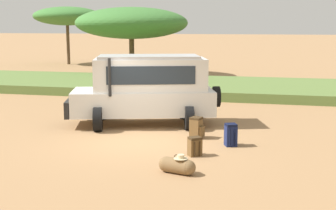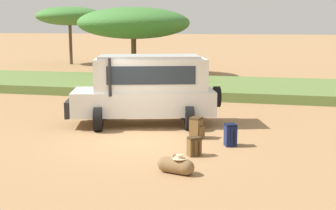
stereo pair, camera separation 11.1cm
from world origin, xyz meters
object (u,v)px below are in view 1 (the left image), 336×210
(backpack_cluster_center, at_px, (196,128))
(backpack_near_rear_wheel, at_px, (195,147))
(safari_vehicle, at_px, (146,88))
(acacia_tree_left_mid, at_px, (131,23))
(backpack_beside_front_wheel, at_px, (231,135))
(duffel_bag_low_black_case, at_px, (177,166))
(acacia_tree_far_left, at_px, (67,16))

(backpack_cluster_center, xyz_separation_m, backpack_near_rear_wheel, (0.30, -1.96, -0.07))
(safari_vehicle, distance_m, acacia_tree_left_mid, 16.49)
(safari_vehicle, bearing_deg, backpack_beside_front_wheel, -35.26)
(safari_vehicle, height_order, acacia_tree_left_mid, acacia_tree_left_mid)
(backpack_cluster_center, bearing_deg, duffel_bag_low_black_case, -87.20)
(backpack_cluster_center, height_order, acacia_tree_far_left, acacia_tree_far_left)
(backpack_beside_front_wheel, height_order, duffel_bag_low_black_case, backpack_beside_front_wheel)
(backpack_beside_front_wheel, distance_m, backpack_cluster_center, 1.32)
(backpack_beside_front_wheel, xyz_separation_m, acacia_tree_left_mid, (-8.74, 17.64, 3.27))
(acacia_tree_far_left, bearing_deg, safari_vehicle, -58.75)
(acacia_tree_far_left, bearing_deg, backpack_cluster_center, -56.88)
(backpack_cluster_center, relative_size, duffel_bag_low_black_case, 0.71)
(backpack_beside_front_wheel, bearing_deg, safari_vehicle, 144.74)
(acacia_tree_far_left, bearing_deg, acacia_tree_left_mid, -42.06)
(safari_vehicle, distance_m, backpack_cluster_center, 2.79)
(backpack_cluster_center, xyz_separation_m, acacia_tree_far_left, (-16.00, 24.52, 3.90))
(duffel_bag_low_black_case, xyz_separation_m, acacia_tree_far_left, (-16.17, 28.08, 4.03))
(safari_vehicle, height_order, backpack_beside_front_wheel, safari_vehicle)
(duffel_bag_low_black_case, height_order, acacia_tree_far_left, acacia_tree_far_left)
(backpack_cluster_center, relative_size, acacia_tree_far_left, 0.11)
(backpack_beside_front_wheel, height_order, acacia_tree_left_mid, acacia_tree_left_mid)
(backpack_near_rear_wheel, distance_m, duffel_bag_low_black_case, 1.60)
(backpack_cluster_center, relative_size, backpack_near_rear_wheel, 1.28)
(backpack_beside_front_wheel, bearing_deg, duffel_bag_low_black_case, -108.42)
(duffel_bag_low_black_case, relative_size, acacia_tree_far_left, 0.15)
(backpack_beside_front_wheel, height_order, backpack_near_rear_wheel, backpack_beside_front_wheel)
(backpack_near_rear_wheel, distance_m, acacia_tree_left_mid, 20.77)
(duffel_bag_low_black_case, distance_m, acacia_tree_far_left, 32.65)
(backpack_cluster_center, height_order, duffel_bag_low_black_case, backpack_cluster_center)
(safari_vehicle, bearing_deg, acacia_tree_far_left, 121.25)
(safari_vehicle, relative_size, backpack_cluster_center, 8.23)
(backpack_beside_front_wheel, bearing_deg, backpack_cluster_center, 148.85)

